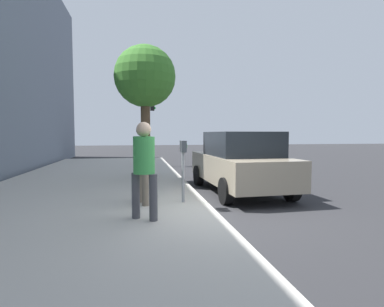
% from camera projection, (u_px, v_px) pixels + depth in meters
% --- Properties ---
extents(ground_plane, '(80.00, 80.00, 0.00)m').
position_uv_depth(ground_plane, '(215.00, 216.00, 6.36)').
color(ground_plane, '#2B2B2D').
rests_on(ground_plane, ground).
extents(sidewalk_slab, '(28.00, 6.00, 0.15)m').
position_uv_depth(sidewalk_slab, '(62.00, 220.00, 5.83)').
color(sidewalk_slab, '#B7B2A8').
rests_on(sidewalk_slab, ground_plane).
extents(parking_meter, '(0.36, 0.12, 1.41)m').
position_uv_depth(parking_meter, '(183.00, 158.00, 6.94)').
color(parking_meter, gray).
rests_on(parking_meter, sidewalk_slab).
extents(pedestrian_at_meter, '(0.52, 0.39, 1.77)m').
position_uv_depth(pedestrian_at_meter, '(142.00, 157.00, 6.77)').
color(pedestrian_at_meter, '#726656').
rests_on(pedestrian_at_meter, sidewalk_slab).
extents(pedestrian_bystander, '(0.39, 0.46, 1.78)m').
position_uv_depth(pedestrian_bystander, '(144.00, 162.00, 5.53)').
color(pedestrian_bystander, '#47474C').
rests_on(pedestrian_bystander, sidewalk_slab).
extents(parked_sedan_near, '(4.47, 2.10, 1.77)m').
position_uv_depth(parked_sedan_near, '(240.00, 162.00, 8.90)').
color(parked_sedan_near, gray).
rests_on(parked_sedan_near, ground_plane).
extents(street_tree, '(2.09, 2.09, 4.57)m').
position_uv_depth(street_tree, '(145.00, 78.00, 10.42)').
color(street_tree, brown).
rests_on(street_tree, sidewalk_slab).
extents(traffic_signal, '(0.24, 0.44, 3.60)m').
position_uv_depth(traffic_signal, '(151.00, 117.00, 16.02)').
color(traffic_signal, black).
rests_on(traffic_signal, sidewalk_slab).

